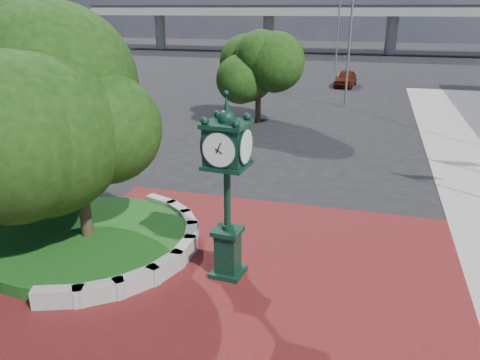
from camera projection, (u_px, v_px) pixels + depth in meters
name	position (u px, v px, depth m)	size (l,w,h in m)	color
ground	(243.00, 269.00, 13.33)	(200.00, 200.00, 0.00)	black
plaza	(233.00, 287.00, 12.42)	(12.00, 12.00, 0.04)	maroon
planter_wall	(156.00, 248.00, 13.93)	(2.96, 6.77, 0.54)	#9E9B93
grass_bed	(89.00, 240.00, 14.55)	(6.10, 6.10, 0.40)	#194D16
overpass	(360.00, 11.00, 74.32)	(90.00, 12.00, 7.50)	#9E9B93
tree_planter	(75.00, 130.00, 13.33)	(5.20, 5.20, 6.33)	#38281C
tree_street	(259.00, 71.00, 29.49)	(4.40, 4.40, 5.45)	#38281C
post_clock	(227.00, 182.00, 12.07)	(1.12, 1.12, 5.04)	black
parked_car	(346.00, 78.00, 44.30)	(1.78, 4.42, 1.51)	#541B0C
street_lamp_near	(353.00, 32.00, 33.40)	(2.06, 0.53, 9.20)	slate
street_lamp_far	(341.00, 21.00, 52.40)	(2.12, 0.74, 9.64)	slate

